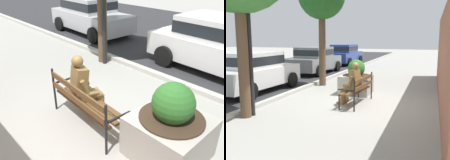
{
  "view_description": "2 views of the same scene",
  "coord_description": "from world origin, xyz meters",
  "views": [
    {
      "loc": [
        3.11,
        -2.1,
        2.82
      ],
      "look_at": [
        0.0,
        0.78,
        0.75
      ],
      "focal_mm": 37.85,
      "sensor_mm": 36.0,
      "label": 1
    },
    {
      "loc": [
        -8.02,
        -2.1,
        2.13
      ],
      "look_at": [
        0.0,
        0.78,
        0.75
      ],
      "focal_mm": 42.45,
      "sensor_mm": 36.0,
      "label": 2
    }
  ],
  "objects": [
    {
      "name": "ground_plane",
      "position": [
        0.0,
        0.0,
        0.0
      ],
      "size": [
        80.0,
        80.0,
        0.0
      ],
      "primitive_type": "plane",
      "color": "#9E9B93"
    },
    {
      "name": "bronze_statue_seated",
      "position": [
        -0.17,
        0.28,
        0.67
      ],
      "size": [
        0.77,
        0.8,
        1.37
      ],
      "color": "olive",
      "rests_on": "ground"
    },
    {
      "name": "concrete_planter",
      "position": [
        1.54,
        0.6,
        0.51
      ],
      "size": [
        1.12,
        1.12,
        1.3
      ],
      "color": "#A8A399",
      "rests_on": "ground"
    },
    {
      "name": "park_bench",
      "position": [
        -0.01,
        0.07,
        0.54
      ],
      "size": [
        1.83,
        0.64,
        0.95
      ],
      "color": "brown",
      "rests_on": "ground"
    },
    {
      "name": "curb_stone",
      "position": [
        0.0,
        2.9,
        0.06
      ],
      "size": [
        60.0,
        0.2,
        0.12
      ],
      "primitive_type": "cube",
      "color": "#B2AFA8",
      "rests_on": "ground"
    },
    {
      "name": "parked_car_white",
      "position": [
        0.53,
        4.47,
        0.84
      ],
      "size": [
        4.16,
        2.05,
        1.56
      ],
      "color": "silver",
      "rests_on": "ground"
    },
    {
      "name": "parked_car_silver",
      "position": [
        -5.43,
        4.47,
        0.84
      ],
      "size": [
        4.16,
        2.05,
        1.56
      ],
      "color": "#B7B7BC",
      "rests_on": "ground"
    }
  ]
}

